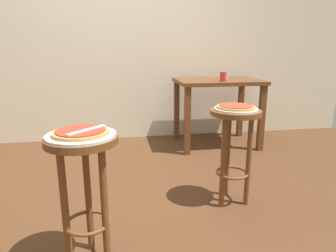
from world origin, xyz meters
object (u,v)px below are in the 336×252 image
stool_foreground (84,174)px  pizza_middle (236,107)px  pizza_server_knife (87,130)px  stool_middle (234,137)px  cup_near_edge (223,77)px  pizza_foreground (81,132)px  serving_plate_middle (236,109)px  condiment_shaker (225,76)px  serving_plate_foreground (81,135)px  dining_table (217,91)px

stool_foreground → pizza_middle: size_ratio=2.66×
pizza_middle → pizza_server_knife: pizza_server_knife is taller
stool_middle → cup_near_edge: 1.24m
pizza_server_knife → pizza_foreground: bearing=101.5°
stool_foreground → serving_plate_middle: serving_plate_middle is taller
pizza_foreground → condiment_shaker: 2.23m
serving_plate_foreground → pizza_middle: size_ratio=1.27×
stool_foreground → condiment_shaker: bearing=52.2°
stool_foreground → pizza_middle: (0.97, 0.49, 0.21)m
pizza_foreground → condiment_shaker: bearing=52.2°
stool_middle → cup_near_edge: bearing=74.4°
stool_middle → pizza_middle: 0.21m
stool_middle → dining_table: bearing=76.2°
stool_middle → condiment_shaker: condiment_shaker is taller
pizza_middle → dining_table: 1.39m
stool_foreground → pizza_server_knife: pizza_server_knife is taller
serving_plate_foreground → pizza_foreground: size_ratio=1.24×
stool_middle → condiment_shaker: bearing=73.0°
dining_table → cup_near_edge: (-0.01, -0.19, 0.18)m
serving_plate_foreground → serving_plate_middle: same height
pizza_foreground → pizza_middle: size_ratio=1.02×
cup_near_edge → stool_middle: bearing=-105.6°
serving_plate_middle → pizza_middle: (0.00, 0.00, 0.02)m
serving_plate_foreground → cup_near_edge: bearing=51.8°
stool_foreground → serving_plate_middle: bearing=26.5°
cup_near_edge → stool_foreground: bearing=-128.2°
pizza_foreground → serving_plate_middle: (0.97, 0.49, -0.02)m
stool_middle → pizza_server_knife: (-0.94, -0.51, 0.23)m
pizza_middle → condiment_shaker: condiment_shaker is taller
pizza_server_knife → dining_table: bearing=10.7°
serving_plate_foreground → pizza_server_knife: size_ratio=1.51×
pizza_foreground → stool_middle: bearing=26.5°
pizza_foreground → cup_near_edge: 2.10m
stool_middle → dining_table: (0.33, 1.35, 0.13)m
stool_foreground → pizza_foreground: size_ratio=2.60×
stool_foreground → condiment_shaker: size_ratio=8.79×
stool_foreground → serving_plate_foreground: (0.00, 0.00, 0.20)m
serving_plate_middle → dining_table: size_ratio=0.32×
stool_foreground → pizza_middle: 1.11m
stool_foreground → condiment_shaker: condiment_shaker is taller
serving_plate_foreground → pizza_middle: (0.97, 0.49, 0.02)m
serving_plate_middle → pizza_middle: bearing=0.0°
condiment_shaker → pizza_server_knife: 2.22m
pizza_foreground → stool_foreground: bearing=0.0°
stool_foreground → pizza_foreground: pizza_foreground is taller
serving_plate_foreground → serving_plate_middle: 1.09m
dining_table → cup_near_edge: bearing=-92.3°
stool_foreground → serving_plate_middle: 1.11m
pizza_middle → condiment_shaker: 1.33m
pizza_foreground → serving_plate_middle: bearing=26.5°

